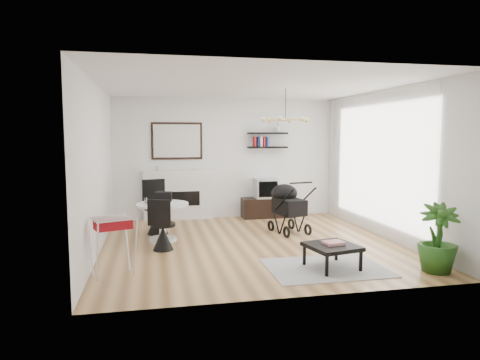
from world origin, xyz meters
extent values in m
plane|color=olive|center=(0.00, 0.00, 0.00)|extent=(5.00, 5.00, 0.00)
plane|color=white|center=(0.00, 0.00, 2.70)|extent=(5.00, 5.00, 0.00)
plane|color=white|center=(0.00, 2.50, 1.35)|extent=(5.00, 0.00, 5.00)
plane|color=white|center=(-2.50, 0.00, 1.35)|extent=(0.00, 5.00, 5.00)
plane|color=white|center=(2.50, 0.00, 1.35)|extent=(0.00, 5.00, 5.00)
cube|color=white|center=(2.40, 0.20, 1.35)|extent=(0.04, 3.60, 2.60)
cube|color=white|center=(-1.10, 2.42, 0.55)|extent=(1.50, 0.15, 1.10)
cube|color=black|center=(-1.10, 2.36, 0.48)|extent=(0.95, 0.06, 0.32)
cube|color=black|center=(-1.10, 2.48, 1.75)|extent=(1.12, 0.03, 0.82)
cube|color=white|center=(-1.10, 2.46, 1.75)|extent=(1.02, 0.01, 0.72)
cube|color=black|center=(0.94, 2.37, 1.60)|extent=(0.90, 0.25, 0.04)
cube|color=black|center=(0.94, 2.37, 1.92)|extent=(0.90, 0.25, 0.04)
cube|color=black|center=(0.94, 2.28, 0.23)|extent=(1.21, 0.42, 0.45)
cube|color=silver|center=(0.88, 2.28, 0.68)|extent=(0.51, 0.44, 0.44)
cube|color=black|center=(0.88, 2.06, 0.68)|extent=(0.43, 0.01, 0.36)
cylinder|color=white|center=(-1.49, 0.54, 0.03)|extent=(0.50, 0.50, 0.05)
cylinder|color=white|center=(-1.49, 0.54, 0.35)|extent=(0.12, 0.12, 0.59)
cylinder|color=white|center=(-1.49, 0.54, 0.66)|extent=(0.92, 0.92, 0.04)
imported|color=black|center=(-1.58, 0.48, 0.69)|extent=(0.43, 0.38, 0.03)
cube|color=black|center=(-1.45, 0.77, 0.76)|extent=(0.31, 0.22, 0.17)
cube|color=silver|center=(-1.29, 0.40, 0.68)|extent=(0.43, 0.39, 0.01)
cylinder|color=white|center=(-1.77, 0.69, 0.72)|extent=(0.05, 0.05, 0.09)
cylinder|color=black|center=(-1.57, 1.10, 0.50)|extent=(0.49, 0.49, 0.06)
cone|color=black|center=(-1.57, 1.10, 0.23)|extent=(0.40, 0.40, 0.47)
cube|color=black|center=(-1.63, 1.31, 0.78)|extent=(0.44, 0.17, 0.50)
cylinder|color=black|center=(-1.50, -0.09, 0.42)|extent=(0.41, 0.41, 0.05)
cone|color=black|center=(-1.50, -0.09, 0.20)|extent=(0.34, 0.34, 0.39)
cube|color=black|center=(-1.55, -0.27, 0.65)|extent=(0.37, 0.15, 0.42)
cube|color=maroon|center=(-2.18, -1.27, 0.71)|extent=(0.52, 0.41, 0.12)
cube|color=black|center=(0.92, 0.69, 0.51)|extent=(0.56, 0.72, 0.30)
ellipsoid|color=black|center=(0.88, 0.87, 0.75)|extent=(0.51, 0.51, 0.36)
cylinder|color=black|center=(1.01, 0.29, 1.01)|extent=(0.46, 0.14, 0.03)
torus|color=black|center=(0.62, 0.92, 0.10)|extent=(0.10, 0.23, 0.22)
torus|color=black|center=(1.08, 1.03, 0.10)|extent=(0.10, 0.23, 0.22)
torus|color=black|center=(0.76, 0.34, 0.10)|extent=(0.10, 0.23, 0.22)
torus|color=black|center=(1.22, 0.45, 0.10)|extent=(0.10, 0.23, 0.22)
cube|color=#A9A9A9|center=(0.74, -1.54, 0.01)|extent=(1.65, 1.19, 0.01)
cube|color=black|center=(0.81, -1.57, 0.32)|extent=(0.77, 0.77, 0.06)
cube|color=black|center=(0.60, -1.90, 0.15)|extent=(0.04, 0.04, 0.28)
cube|color=black|center=(1.14, -1.79, 0.15)|extent=(0.04, 0.04, 0.28)
cube|color=black|center=(0.48, -1.35, 0.15)|extent=(0.04, 0.04, 0.28)
cube|color=black|center=(1.03, -1.24, 0.15)|extent=(0.04, 0.04, 0.28)
cube|color=#D7353D|center=(0.84, -1.55, 0.37)|extent=(0.30, 0.26, 0.04)
imported|color=#225017|center=(2.17, -1.99, 0.47)|extent=(0.67, 0.67, 0.95)
camera|label=1|loc=(-1.64, -7.06, 1.88)|focal=32.00mm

